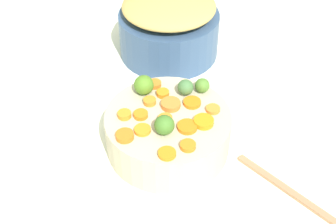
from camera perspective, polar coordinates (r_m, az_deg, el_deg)
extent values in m
cube|color=white|center=(0.96, 1.34, -4.74)|extent=(2.40, 2.40, 0.02)
cylinder|color=#BFB397|center=(0.93, 0.00, -2.44)|extent=(0.25, 0.25, 0.09)
cylinder|color=#344E77|center=(1.19, 0.11, 9.84)|extent=(0.26, 0.26, 0.11)
ellipsoid|color=tan|center=(1.15, 0.12, 13.21)|extent=(0.23, 0.23, 0.05)
cylinder|color=orange|center=(0.89, -5.54, -0.49)|extent=(0.03, 0.03, 0.01)
cylinder|color=orange|center=(0.92, -2.32, 1.35)|extent=(0.03, 0.03, 0.01)
cylinder|color=orange|center=(0.88, 4.51, -1.21)|extent=(0.05, 0.05, 0.01)
cylinder|color=orange|center=(0.86, -3.24, -2.27)|extent=(0.04, 0.04, 0.01)
cylinder|color=orange|center=(0.96, -1.67, 3.55)|extent=(0.04, 0.04, 0.01)
cylinder|color=orange|center=(0.85, -5.47, -2.99)|extent=(0.05, 0.05, 0.01)
cylinder|color=orange|center=(0.82, -0.13, -5.26)|extent=(0.03, 0.03, 0.01)
cylinder|color=orange|center=(0.89, -3.47, -0.55)|extent=(0.03, 0.03, 0.01)
cylinder|color=orange|center=(0.94, -0.66, 2.37)|extent=(0.03, 0.03, 0.01)
cylinder|color=orange|center=(0.83, 2.52, -4.26)|extent=(0.03, 0.03, 0.01)
cylinder|color=orange|center=(0.92, 3.06, 1.19)|extent=(0.05, 0.05, 0.01)
cylinder|color=orange|center=(0.87, 2.45, -1.87)|extent=(0.04, 0.04, 0.01)
cylinder|color=orange|center=(0.91, 5.68, 0.36)|extent=(0.04, 0.04, 0.01)
cylinder|color=orange|center=(0.88, -0.36, -0.91)|extent=(0.04, 0.04, 0.01)
cylinder|color=orange|center=(0.91, 0.35, 0.97)|extent=(0.04, 0.04, 0.01)
sphere|color=#518226|center=(0.94, -3.06, 3.42)|extent=(0.04, 0.04, 0.04)
sphere|color=#427429|center=(0.85, -0.46, -1.65)|extent=(0.04, 0.04, 0.04)
sphere|color=#447240|center=(0.94, 2.22, 3.12)|extent=(0.03, 0.03, 0.03)
sphere|color=#507E2F|center=(0.95, 4.34, 3.35)|extent=(0.03, 0.03, 0.03)
cube|color=#A67857|center=(0.90, 16.02, -10.26)|extent=(0.21, 0.20, 0.01)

